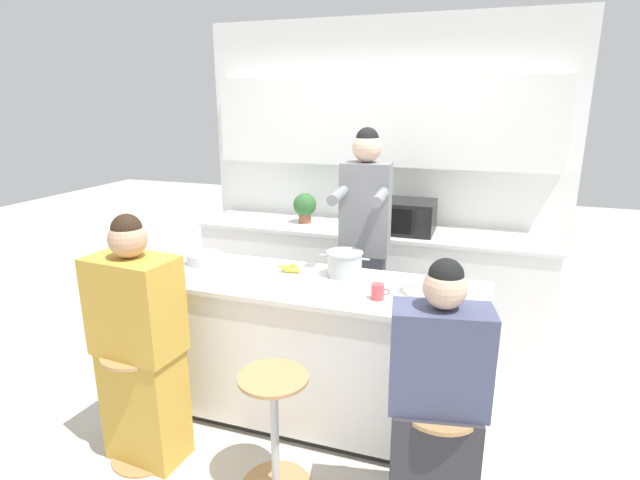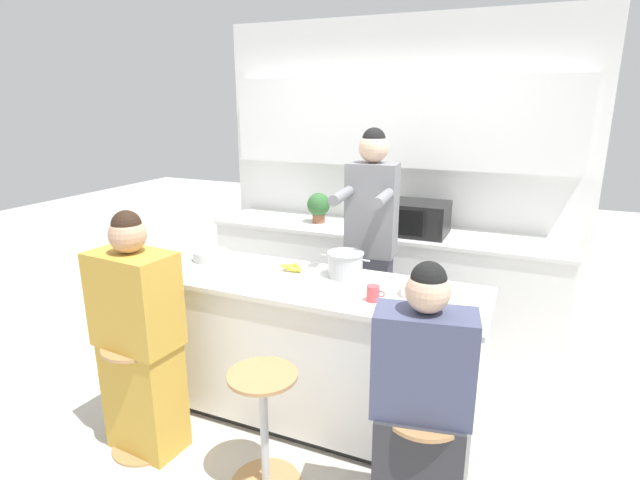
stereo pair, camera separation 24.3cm
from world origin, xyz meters
name	(u,v)px [view 1 (the left image)]	position (x,y,z in m)	size (l,w,h in m)	color
ground_plane	(317,416)	(0.00, 0.00, 0.00)	(16.00, 16.00, 0.00)	beige
wall_back	(380,154)	(0.00, 1.73, 1.54)	(3.27, 0.22, 2.70)	white
back_counter	(369,279)	(0.00, 1.43, 0.47)	(3.04, 0.65, 0.94)	white
kitchen_island	(316,351)	(0.00, 0.00, 0.48)	(2.06, 0.71, 0.94)	black
bar_stool_leftmost	(140,402)	(-0.82, -0.68, 0.36)	(0.38, 0.38, 0.67)	tan
bar_stool_center	(275,430)	(0.00, -0.66, 0.36)	(0.38, 0.38, 0.67)	tan
bar_stool_rightmost	(436,466)	(0.82, -0.66, 0.36)	(0.38, 0.38, 0.67)	tan
person_cooking	(364,255)	(0.14, 0.65, 0.93)	(0.39, 0.60, 1.83)	#383842
person_wrapped_blanket	(140,349)	(-0.80, -0.66, 0.68)	(0.49, 0.33, 1.45)	gold
person_seated_near	(436,416)	(0.81, -0.66, 0.62)	(0.47, 0.33, 1.38)	#333338
cooking_pot	(345,264)	(0.13, 0.17, 1.02)	(0.32, 0.23, 0.16)	#B7BABC
fruit_bowl	(204,258)	(-0.85, 0.11, 0.97)	(0.23, 0.23, 0.07)	#B7BABC
mixing_bowl_steel	(420,286)	(0.62, 0.04, 0.98)	(0.20, 0.20, 0.07)	white
coffee_cup_near	(378,292)	(0.41, -0.14, 0.98)	(0.10, 0.07, 0.09)	#DB4C51
coffee_cup_far	(436,298)	(0.73, -0.12, 0.98)	(0.11, 0.07, 0.09)	white
banana_bunch	(290,268)	(-0.22, 0.13, 0.96)	(0.17, 0.12, 0.06)	yellow
microwave	(401,216)	(0.27, 1.39, 1.07)	(0.56, 0.41, 0.27)	black
potted_plant	(305,206)	(-0.61, 1.43, 1.09)	(0.21, 0.21, 0.27)	#93563D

